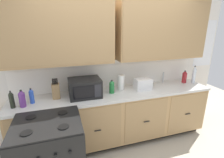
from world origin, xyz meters
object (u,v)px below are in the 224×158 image
object	(u,v)px
bottle_dark	(12,100)
bottle_violet	(22,99)
bottle_clear	(194,75)
bottle_green	(112,87)
toaster	(143,84)
bottle_red	(184,77)
knife_block	(56,91)
paper_towel_roll	(121,82)
stove_range	(51,156)
bottle_blue	(32,96)
microwave	(85,88)

from	to	relation	value
bottle_dark	bottle_violet	world-z (taller)	bottle_violet
bottle_clear	bottle_green	bearing A→B (deg)	-179.28
toaster	bottle_red	distance (m)	0.93
knife_block	paper_towel_roll	size ratio (longest dim) A/B	1.19
stove_range	toaster	xyz separation A→B (m)	(1.53, 0.63, 0.55)
bottle_blue	bottle_red	size ratio (longest dim) A/B	0.94
bottle_clear	bottle_green	xyz separation A→B (m)	(-1.65, -0.02, -0.05)
microwave	bottle_dark	world-z (taller)	microwave
bottle_blue	bottle_green	world-z (taller)	bottle_blue
microwave	bottle_clear	distance (m)	2.08
bottle_clear	bottle_green	size ratio (longest dim) A/B	1.50
stove_range	paper_towel_roll	bearing A→B (deg)	32.32
bottle_blue	bottle_red	distance (m)	2.67
toaster	bottle_blue	bearing A→B (deg)	-179.40
stove_range	bottle_violet	size ratio (longest dim) A/B	3.93
bottle_clear	knife_block	bearing A→B (deg)	178.93
stove_range	toaster	distance (m)	1.74
toaster	bottle_violet	world-z (taller)	bottle_violet
knife_block	bottle_clear	size ratio (longest dim) A/B	0.94
knife_block	bottle_green	xyz separation A→B (m)	(0.86, -0.07, -0.01)
bottle_clear	bottle_red	xyz separation A→B (m)	(-0.16, 0.06, -0.05)
bottle_green	bottle_red	xyz separation A→B (m)	(1.48, 0.08, 0.01)
toaster	bottle_blue	distance (m)	1.75
stove_range	bottle_green	distance (m)	1.29
bottle_dark	toaster	bearing A→B (deg)	2.65
knife_block	bottle_violet	size ratio (longest dim) A/B	1.28
bottle_blue	bottle_green	xyz separation A→B (m)	(1.19, 0.02, -0.00)
bottle_blue	microwave	bearing A→B (deg)	1.48
bottle_clear	bottle_blue	world-z (taller)	bottle_clear
bottle_violet	bottle_green	world-z (taller)	bottle_violet
stove_range	toaster	bearing A→B (deg)	22.53
stove_range	bottle_violet	bearing A→B (deg)	121.01
paper_towel_roll	bottle_green	bearing A→B (deg)	-152.76
bottle_clear	bottle_blue	xyz separation A→B (m)	(-2.83, -0.04, -0.05)
knife_block	paper_towel_roll	distance (m)	1.05
microwave	toaster	world-z (taller)	microwave
bottle_dark	paper_towel_roll	bearing A→B (deg)	6.83
bottle_violet	bottle_green	bearing A→B (deg)	4.56
paper_towel_roll	bottle_green	xyz separation A→B (m)	(-0.19, -0.10, -0.02)
toaster	bottle_violet	bearing A→B (deg)	-176.89
knife_block	bottle_dark	bearing A→B (deg)	-163.84
bottle_clear	bottle_violet	xyz separation A→B (m)	(-2.94, -0.12, -0.04)
bottle_blue	toaster	bearing A→B (deg)	0.60
bottle_dark	bottle_green	distance (m)	1.42
paper_towel_roll	bottle_dark	bearing A→B (deg)	-173.17
paper_towel_roll	bottle_dark	distance (m)	1.62
bottle_red	bottle_green	bearing A→B (deg)	-176.90
knife_block	bottle_red	world-z (taller)	knife_block
microwave	bottle_red	size ratio (longest dim) A/B	2.03
toaster	bottle_dark	xyz separation A→B (m)	(-1.98, -0.09, 0.02)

